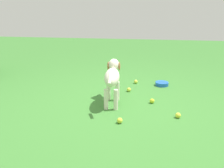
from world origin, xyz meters
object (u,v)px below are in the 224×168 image
Objects in this scene: dog at (112,77)px; tennis_ball_2 at (120,121)px; tennis_ball_4 at (178,115)px; tennis_ball_1 at (136,82)px; tennis_ball_3 at (152,101)px; water_bowl at (162,84)px; tennis_ball_0 at (129,90)px.

tennis_ball_2 is (0.59, 0.18, -0.35)m from dog.
dog is 12.88× the size of tennis_ball_4.
tennis_ball_1 is 0.90m from tennis_ball_3.
tennis_ball_1 is 1.53m from tennis_ball_2.
dog reaches higher than tennis_ball_2.
tennis_ball_2 and tennis_ball_4 have the same top height.
tennis_ball_2 is at bearing -70.37° from tennis_ball_4.
dog is 12.88× the size of tennis_ball_3.
tennis_ball_3 reaches higher than water_bowl.
dog is 12.88× the size of tennis_ball_2.
tennis_ball_0 is at bearing -139.90° from tennis_ball_3.
tennis_ball_1 and tennis_ball_2 have the same top height.
tennis_ball_0 and tennis_ball_1 have the same top height.
tennis_ball_1 and tennis_ball_4 have the same top height.
dog is 12.88× the size of tennis_ball_0.
tennis_ball_4 is (-0.24, 0.68, 0.00)m from tennis_ball_2.
tennis_ball_3 is at bearing 40.10° from tennis_ball_0.
dog is at bearing -38.91° from water_bowl.
dog is 3.86× the size of water_bowl.
water_bowl is at bearing -42.57° from dog.
tennis_ball_3 and tennis_ball_4 have the same top height.
dog is at bearing -16.37° from tennis_ball_1.
tennis_ball_4 is (0.42, 0.31, 0.00)m from tennis_ball_3.
tennis_ball_0 is 1.00× the size of tennis_ball_1.
tennis_ball_3 is at bearing -11.84° from water_bowl.
water_bowl is at bearing 168.16° from tennis_ball_3.
tennis_ball_0 is (-0.50, 0.19, -0.35)m from dog.
water_bowl is at bearing 126.23° from tennis_ball_0.
tennis_ball_0 is 1.00× the size of tennis_ball_2.
tennis_ball_2 is 1.00× the size of tennis_ball_4.
tennis_ball_2 is 0.76m from tennis_ball_3.
water_bowl is (-1.24, -0.14, -0.00)m from tennis_ball_4.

